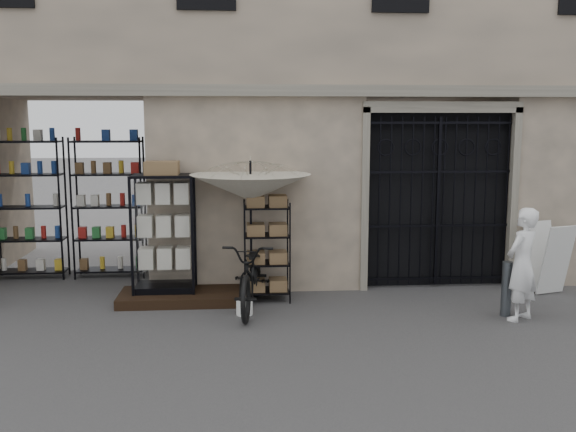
{
  "coord_description": "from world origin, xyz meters",
  "views": [
    {
      "loc": [
        -1.54,
        -8.2,
        2.81
      ],
      "look_at": [
        -0.8,
        1.4,
        1.35
      ],
      "focal_mm": 40.0,
      "sensor_mm": 36.0,
      "label": 1
    }
  ],
  "objects": [
    {
      "name": "main_building",
      "position": [
        0.0,
        4.0,
        4.5
      ],
      "size": [
        14.0,
        4.0,
        9.0
      ],
      "primitive_type": "cube",
      "color": "tan",
      "rests_on": "ground"
    },
    {
      "name": "display_cabinet",
      "position": [
        -2.71,
        1.67,
        0.97
      ],
      "size": [
        0.98,
        0.69,
        1.97
      ],
      "rotation": [
        0.0,
        0.0,
        0.15
      ],
      "color": "black",
      "rests_on": "step_platform"
    },
    {
      "name": "ground",
      "position": [
        0.0,
        0.0,
        0.0
      ],
      "size": [
        80.0,
        80.0,
        0.0
      ],
      "primitive_type": "plane",
      "color": "black",
      "rests_on": "ground"
    },
    {
      "name": "shopkeeper",
      "position": [
        2.39,
        0.26,
        0.0
      ],
      "size": [
        1.42,
        1.64,
        0.38
      ],
      "primitive_type": "imported",
      "rotation": [
        0.0,
        0.0,
        3.77
      ],
      "color": "white",
      "rests_on": "ground"
    },
    {
      "name": "easel_sign",
      "position": [
        3.45,
        1.6,
        0.58
      ],
      "size": [
        0.69,
        0.75,
        1.13
      ],
      "rotation": [
        0.0,
        0.0,
        0.29
      ],
      "color": "silver",
      "rests_on": "ground"
    },
    {
      "name": "iron_gate",
      "position": [
        1.75,
        2.28,
        1.5
      ],
      "size": [
        2.5,
        0.21,
        3.0
      ],
      "color": "black",
      "rests_on": "ground"
    },
    {
      "name": "market_umbrella",
      "position": [
        -1.36,
        1.51,
        1.89
      ],
      "size": [
        1.74,
        1.77,
        2.63
      ],
      "rotation": [
        0.0,
        0.0,
        -0.09
      ],
      "color": "black",
      "rests_on": "ground"
    },
    {
      "name": "white_bucket",
      "position": [
        -1.48,
        0.8,
        0.11
      ],
      "size": [
        0.28,
        0.28,
        0.23
      ],
      "primitive_type": "cylinder",
      "rotation": [
        0.0,
        0.0,
        -0.18
      ],
      "color": "white",
      "rests_on": "ground"
    },
    {
      "name": "bicycle",
      "position": [
        -1.35,
        1.06,
        0.0
      ],
      "size": [
        0.84,
        1.15,
        2.03
      ],
      "primitive_type": "imported",
      "rotation": [
        0.0,
        0.0,
        -0.13
      ],
      "color": "black",
      "rests_on": "ground"
    },
    {
      "name": "step_platform",
      "position": [
        -2.4,
        1.55,
        0.07
      ],
      "size": [
        2.0,
        0.9,
        0.15
      ],
      "primitive_type": "cube",
      "color": "black",
      "rests_on": "ground"
    },
    {
      "name": "shop_shelving",
      "position": [
        -4.55,
        3.3,
        1.25
      ],
      "size": [
        2.7,
        0.5,
        2.5
      ],
      "primitive_type": "cube",
      "color": "black",
      "rests_on": "ground"
    },
    {
      "name": "shop_recess",
      "position": [
        -4.5,
        2.8,
        1.5
      ],
      "size": [
        3.0,
        1.7,
        3.0
      ],
      "primitive_type": "cube",
      "color": "black",
      "rests_on": "ground"
    },
    {
      "name": "wire_rack",
      "position": [
        -1.12,
        1.55,
        0.77
      ],
      "size": [
        0.76,
        0.61,
        1.56
      ],
      "rotation": [
        0.0,
        0.0,
        0.19
      ],
      "color": "black",
      "rests_on": "ground"
    },
    {
      "name": "steel_bollard",
      "position": [
        2.27,
        0.46,
        0.4
      ],
      "size": [
        0.19,
        0.19,
        0.8
      ],
      "primitive_type": "cylinder",
      "rotation": [
        0.0,
        0.0,
        0.34
      ],
      "color": "#4C5358",
      "rests_on": "ground"
    }
  ]
}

